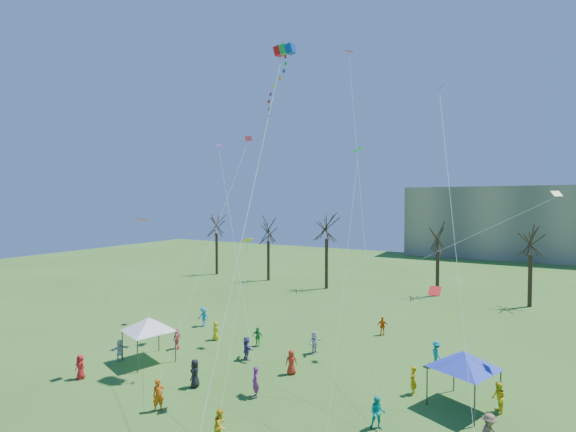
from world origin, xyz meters
The scene contains 7 objects.
distant_building centered at (22.00, 82.00, 7.50)m, with size 60.00×14.00×15.00m, color gray.
bare_tree_row centered at (0.08, 36.22, 6.94)m, with size 70.02×8.31×10.62m.
big_box_kite centered at (-2.72, 9.88, 19.18)m, with size 3.16×8.22×25.84m.
canopy_tent_white centered at (-11.12, 5.62, 2.76)m, with size 4.12×4.12×3.26m.
canopy_tent_blue centered at (9.98, 9.58, 2.78)m, with size 3.99×3.99×3.28m.
festival_crowd centered at (-0.46, 7.91, 0.86)m, with size 25.96×20.38×1.86m.
small_kites_aloft centered at (-0.35, 11.26, 13.63)m, with size 29.34×17.73×34.69m.
Camera 1 is at (12.05, -15.11, 11.80)m, focal length 25.00 mm.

